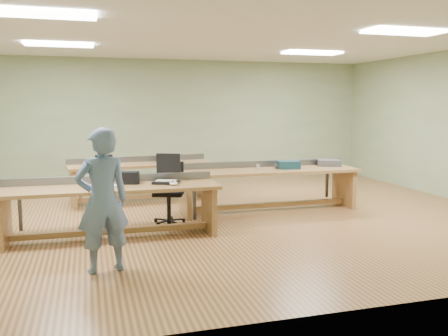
% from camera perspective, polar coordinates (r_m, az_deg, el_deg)
% --- Properties ---
extents(floor, '(10.00, 10.00, 0.00)m').
position_cam_1_polar(floor, '(8.19, -1.03, -5.78)').
color(floor, '#A1703D').
rests_on(floor, ground).
extents(ceiling, '(10.00, 10.00, 0.00)m').
position_cam_1_polar(ceiling, '(8.04, -1.09, 15.49)').
color(ceiling, silver).
rests_on(ceiling, wall_back).
extents(wall_back, '(10.00, 0.04, 3.00)m').
position_cam_1_polar(wall_back, '(11.88, -6.09, 5.65)').
color(wall_back, '#90A87F').
rests_on(wall_back, floor).
extents(wall_front, '(10.00, 0.04, 3.00)m').
position_cam_1_polar(wall_front, '(4.25, 13.07, 2.06)').
color(wall_front, '#90A87F').
rests_on(wall_front, floor).
extents(fluor_panels, '(6.20, 3.50, 0.03)m').
position_cam_1_polar(fluor_panels, '(8.04, -1.09, 15.28)').
color(fluor_panels, white).
rests_on(fluor_panels, ceiling).
extents(workbench_front, '(3.05, 0.86, 0.86)m').
position_cam_1_polar(workbench_front, '(6.97, -13.36, -3.65)').
color(workbench_front, '#A67C46').
rests_on(workbench_front, floor).
extents(workbench_mid, '(3.25, 0.89, 0.86)m').
position_cam_1_polar(workbench_mid, '(8.58, 5.27, -1.35)').
color(workbench_mid, '#A67C46').
rests_on(workbench_mid, floor).
extents(workbench_back, '(2.87, 1.03, 0.86)m').
position_cam_1_polar(workbench_back, '(9.52, -9.89, -0.61)').
color(workbench_back, '#A67C46').
rests_on(workbench_back, floor).
extents(person, '(0.68, 0.52, 1.65)m').
position_cam_1_polar(person, '(5.51, -14.41, -3.84)').
color(person, slate).
rests_on(person, floor).
extents(laptop_base, '(0.45, 0.42, 0.04)m').
position_cam_1_polar(laptop_base, '(7.02, -6.97, -1.69)').
color(laptop_base, black).
rests_on(laptop_base, workbench_front).
extents(laptop_screen, '(0.34, 0.16, 0.29)m').
position_cam_1_polar(laptop_screen, '(7.12, -6.72, 0.61)').
color(laptop_screen, black).
rests_on(laptop_screen, laptop_base).
extents(keyboard, '(0.45, 0.25, 0.02)m').
position_cam_1_polar(keyboard, '(6.81, -14.46, -2.22)').
color(keyboard, beige).
rests_on(keyboard, workbench_front).
extents(trackball_mouse, '(0.12, 0.14, 0.06)m').
position_cam_1_polar(trackball_mouse, '(6.83, -6.08, -1.85)').
color(trackball_mouse, white).
rests_on(trackball_mouse, workbench_front).
extents(camera_bag, '(0.30, 0.23, 0.18)m').
position_cam_1_polar(camera_bag, '(7.05, -11.28, -1.16)').
color(camera_bag, black).
rests_on(camera_bag, workbench_front).
extents(task_chair, '(0.66, 0.66, 0.98)m').
position_cam_1_polar(task_chair, '(7.71, -6.61, -3.96)').
color(task_chair, black).
rests_on(task_chair, floor).
extents(parts_bin_teal, '(0.44, 0.36, 0.14)m').
position_cam_1_polar(parts_bin_teal, '(8.70, 7.73, 0.42)').
color(parts_bin_teal, '#13353F').
rests_on(parts_bin_teal, workbench_mid).
extents(parts_bin_grey, '(0.49, 0.40, 0.12)m').
position_cam_1_polar(parts_bin_grey, '(9.18, 12.53, 0.61)').
color(parts_bin_grey, '#3C3C3F').
rests_on(parts_bin_grey, workbench_mid).
extents(mug, '(0.14, 0.14, 0.09)m').
position_cam_1_polar(mug, '(8.66, 6.44, 0.26)').
color(mug, '#3C3C3F').
rests_on(mug, workbench_mid).
extents(drinks_can, '(0.08, 0.08, 0.11)m').
position_cam_1_polar(drinks_can, '(8.30, 4.11, 0.04)').
color(drinks_can, silver).
rests_on(drinks_can, workbench_mid).
extents(storage_box_back, '(0.33, 0.24, 0.18)m').
position_cam_1_polar(storage_box_back, '(9.46, -14.26, 0.97)').
color(storage_box_back, black).
rests_on(storage_box_back, workbench_back).
extents(tray_back, '(0.34, 0.26, 0.13)m').
position_cam_1_polar(tray_back, '(9.62, -6.97, 1.10)').
color(tray_back, '#3C3C3F').
rests_on(tray_back, workbench_back).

